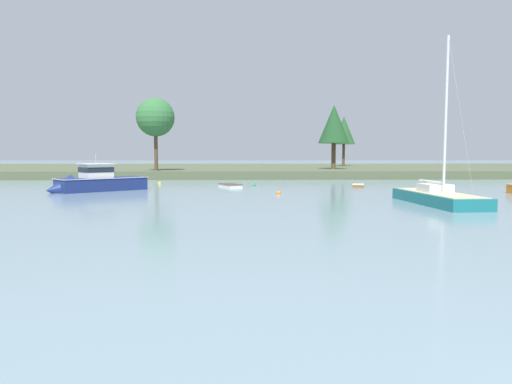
{
  "coord_description": "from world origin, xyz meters",
  "views": [
    {
      "loc": [
        -6.25,
        -4.87,
        3.73
      ],
      "look_at": [
        -5.47,
        22.21,
        1.51
      ],
      "focal_mm": 32.86,
      "sensor_mm": 36.0,
      "label": 1
    }
  ],
  "objects_px": {
    "mooring_buoy_orange": "(279,193)",
    "mooring_buoy_green": "(254,185)",
    "mooring_buoy_yellow": "(160,183)",
    "dinghy_white": "(230,186)",
    "cruiser_navy": "(92,185)",
    "sailboat_teal": "(438,201)",
    "dinghy_wood": "(358,186)"
  },
  "relations": [
    {
      "from": "cruiser_navy",
      "to": "sailboat_teal",
      "type": "height_order",
      "value": "sailboat_teal"
    },
    {
      "from": "sailboat_teal",
      "to": "mooring_buoy_yellow",
      "type": "height_order",
      "value": "sailboat_teal"
    },
    {
      "from": "sailboat_teal",
      "to": "mooring_buoy_green",
      "type": "bearing_deg",
      "value": 123.3
    },
    {
      "from": "mooring_buoy_orange",
      "to": "mooring_buoy_green",
      "type": "height_order",
      "value": "mooring_buoy_orange"
    },
    {
      "from": "sailboat_teal",
      "to": "mooring_buoy_orange",
      "type": "bearing_deg",
      "value": 140.3
    },
    {
      "from": "mooring_buoy_yellow",
      "to": "mooring_buoy_orange",
      "type": "relative_size",
      "value": 0.95
    },
    {
      "from": "cruiser_navy",
      "to": "mooring_buoy_orange",
      "type": "bearing_deg",
      "value": -11.06
    },
    {
      "from": "dinghy_wood",
      "to": "mooring_buoy_green",
      "type": "relative_size",
      "value": 6.68
    },
    {
      "from": "dinghy_white",
      "to": "mooring_buoy_green",
      "type": "bearing_deg",
      "value": 38.82
    },
    {
      "from": "dinghy_wood",
      "to": "cruiser_navy",
      "type": "bearing_deg",
      "value": -170.21
    },
    {
      "from": "mooring_buoy_yellow",
      "to": "mooring_buoy_orange",
      "type": "xyz_separation_m",
      "value": [
        13.57,
        -14.6,
        0.0
      ]
    },
    {
      "from": "cruiser_navy",
      "to": "sailboat_teal",
      "type": "relative_size",
      "value": 0.75
    },
    {
      "from": "cruiser_navy",
      "to": "sailboat_teal",
      "type": "xyz_separation_m",
      "value": [
        29.41,
        -12.8,
        -0.31
      ]
    },
    {
      "from": "cruiser_navy",
      "to": "mooring_buoy_yellow",
      "type": "bearing_deg",
      "value": 66.75
    },
    {
      "from": "dinghy_white",
      "to": "mooring_buoy_yellow",
      "type": "xyz_separation_m",
      "value": [
        -8.85,
        6.07,
        -0.06
      ]
    },
    {
      "from": "dinghy_wood",
      "to": "mooring_buoy_yellow",
      "type": "distance_m",
      "value": 23.93
    },
    {
      "from": "dinghy_wood",
      "to": "mooring_buoy_green",
      "type": "xyz_separation_m",
      "value": [
        -11.54,
        2.34,
        -0.05
      ]
    },
    {
      "from": "cruiser_navy",
      "to": "dinghy_wood",
      "type": "height_order",
      "value": "cruiser_navy"
    },
    {
      "from": "cruiser_navy",
      "to": "mooring_buoy_green",
      "type": "xyz_separation_m",
      "value": [
        16.31,
        7.15,
        -0.5
      ]
    },
    {
      "from": "cruiser_navy",
      "to": "mooring_buoy_green",
      "type": "bearing_deg",
      "value": 23.67
    },
    {
      "from": "dinghy_white",
      "to": "mooring_buoy_green",
      "type": "relative_size",
      "value": 8.46
    },
    {
      "from": "cruiser_navy",
      "to": "dinghy_white",
      "type": "distance_m",
      "value": 14.47
    },
    {
      "from": "dinghy_wood",
      "to": "dinghy_white",
      "type": "relative_size",
      "value": 0.79
    },
    {
      "from": "dinghy_wood",
      "to": "dinghy_white",
      "type": "distance_m",
      "value": 14.26
    },
    {
      "from": "cruiser_navy",
      "to": "mooring_buoy_yellow",
      "type": "distance_m",
      "value": 12.01
    },
    {
      "from": "dinghy_white",
      "to": "mooring_buoy_orange",
      "type": "distance_m",
      "value": 9.75
    },
    {
      "from": "mooring_buoy_yellow",
      "to": "dinghy_white",
      "type": "bearing_deg",
      "value": -34.45
    },
    {
      "from": "dinghy_white",
      "to": "sailboat_teal",
      "type": "bearing_deg",
      "value": -48.29
    },
    {
      "from": "mooring_buoy_orange",
      "to": "mooring_buoy_green",
      "type": "xyz_separation_m",
      "value": [
        -2.0,
        10.72,
        -0.01
      ]
    },
    {
      "from": "mooring_buoy_orange",
      "to": "mooring_buoy_green",
      "type": "distance_m",
      "value": 10.91
    },
    {
      "from": "dinghy_white",
      "to": "mooring_buoy_orange",
      "type": "bearing_deg",
      "value": -61.06
    },
    {
      "from": "dinghy_white",
      "to": "mooring_buoy_yellow",
      "type": "distance_m",
      "value": 10.73
    }
  ]
}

